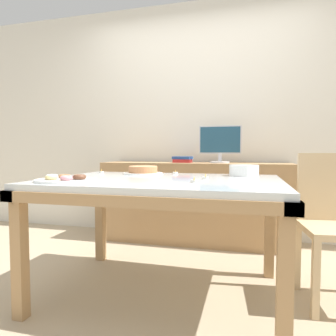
# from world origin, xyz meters

# --- Properties ---
(ground_plane) EXTENTS (12.00, 12.00, 0.00)m
(ground_plane) POSITION_xyz_m (0.00, 0.00, 0.00)
(ground_plane) COLOR tan
(wall_back) EXTENTS (8.00, 0.10, 2.60)m
(wall_back) POSITION_xyz_m (0.00, 1.51, 1.30)
(wall_back) COLOR silver
(wall_back) RESTS_ON ground
(dining_table) EXTENTS (1.53, 1.09, 0.77)m
(dining_table) POSITION_xyz_m (0.00, 0.00, 0.68)
(dining_table) COLOR silver
(dining_table) RESTS_ON ground
(chair) EXTENTS (0.46, 0.46, 0.94)m
(chair) POSITION_xyz_m (1.08, 0.22, 0.52)
(chair) COLOR #D1B284
(chair) RESTS_ON ground
(sideboard) EXTENTS (1.94, 0.44, 0.83)m
(sideboard) POSITION_xyz_m (0.00, 1.21, 0.42)
(sideboard) COLOR tan
(sideboard) RESTS_ON ground
(computer_monitor) EXTENTS (0.42, 0.20, 0.38)m
(computer_monitor) POSITION_xyz_m (0.26, 1.21, 1.02)
(computer_monitor) COLOR silver
(computer_monitor) RESTS_ON sideboard
(book_stack) EXTENTS (0.20, 0.18, 0.06)m
(book_stack) POSITION_xyz_m (-0.12, 1.21, 0.86)
(book_stack) COLOR maroon
(book_stack) RESTS_ON sideboard
(cake_chocolate_round) EXTENTS (0.30, 0.30, 0.06)m
(cake_chocolate_round) POSITION_xyz_m (-0.25, 0.34, 0.80)
(cake_chocolate_round) COLOR white
(cake_chocolate_round) RESTS_ON dining_table
(pastry_platter) EXTENTS (0.35, 0.35, 0.04)m
(pastry_platter) POSITION_xyz_m (-0.51, -0.31, 0.79)
(pastry_platter) COLOR white
(pastry_platter) RESTS_ON dining_table
(plate_stack) EXTENTS (0.21, 0.21, 0.08)m
(plate_stack) POSITION_xyz_m (0.51, 0.36, 0.81)
(plate_stack) COLOR white
(plate_stack) RESTS_ON dining_table
(tealight_right_edge) EXTENTS (0.04, 0.04, 0.04)m
(tealight_right_edge) POSITION_xyz_m (-0.61, 0.33, 0.78)
(tealight_right_edge) COLOR silver
(tealight_right_edge) RESTS_ON dining_table
(tealight_centre) EXTENTS (0.04, 0.04, 0.04)m
(tealight_centre) POSITION_xyz_m (-0.01, 0.42, 0.78)
(tealight_centre) COLOR silver
(tealight_centre) RESTS_ON dining_table
(tealight_near_front) EXTENTS (0.04, 0.04, 0.04)m
(tealight_near_front) POSITION_xyz_m (0.24, -0.20, 0.78)
(tealight_near_front) COLOR silver
(tealight_near_front) RESTS_ON dining_table
(tealight_left_edge) EXTENTS (0.04, 0.04, 0.04)m
(tealight_left_edge) POSITION_xyz_m (0.27, 0.05, 0.78)
(tealight_left_edge) COLOR silver
(tealight_left_edge) RESTS_ON dining_table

